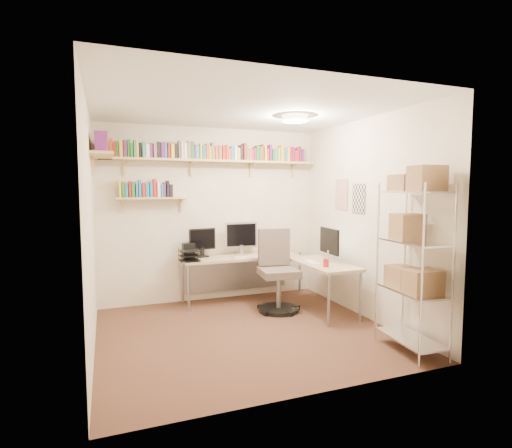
{
  "coord_description": "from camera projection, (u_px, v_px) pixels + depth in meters",
  "views": [
    {
      "loc": [
        -1.45,
        -4.18,
        1.62
      ],
      "look_at": [
        0.33,
        0.55,
        1.18
      ],
      "focal_mm": 28.0,
      "sensor_mm": 36.0,
      "label": 1
    }
  ],
  "objects": [
    {
      "name": "room_shell",
      "position": [
        246.0,
        196.0,
        4.41
      ],
      "size": [
        3.24,
        3.04,
        2.52
      ],
      "color": "beige",
      "rests_on": "ground"
    },
    {
      "name": "office_chair",
      "position": [
        277.0,
        276.0,
        5.34
      ],
      "size": [
        0.57,
        0.58,
        1.09
      ],
      "rotation": [
        0.0,
        0.0,
        -0.11
      ],
      "color": "black",
      "rests_on": "ground"
    },
    {
      "name": "corner_desk",
      "position": [
        254.0,
        259.0,
        5.58
      ],
      "size": [
        2.02,
        1.71,
        1.14
      ],
      "color": "tan",
      "rests_on": "ground"
    },
    {
      "name": "ground",
      "position": [
        246.0,
        332.0,
        4.55
      ],
      "size": [
        3.2,
        3.2,
        0.0
      ],
      "primitive_type": "plane",
      "color": "#3E2B1A",
      "rests_on": "ground"
    },
    {
      "name": "wire_rack",
      "position": [
        413.0,
        240.0,
        3.91
      ],
      "size": [
        0.42,
        0.76,
        1.84
      ],
      "rotation": [
        0.0,
        0.0,
        -0.09
      ],
      "color": "silver",
      "rests_on": "ground"
    },
    {
      "name": "wall_shelves",
      "position": [
        184.0,
        159.0,
        5.42
      ],
      "size": [
        3.12,
        1.09,
        0.8
      ],
      "color": "tan",
      "rests_on": "ground"
    }
  ]
}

